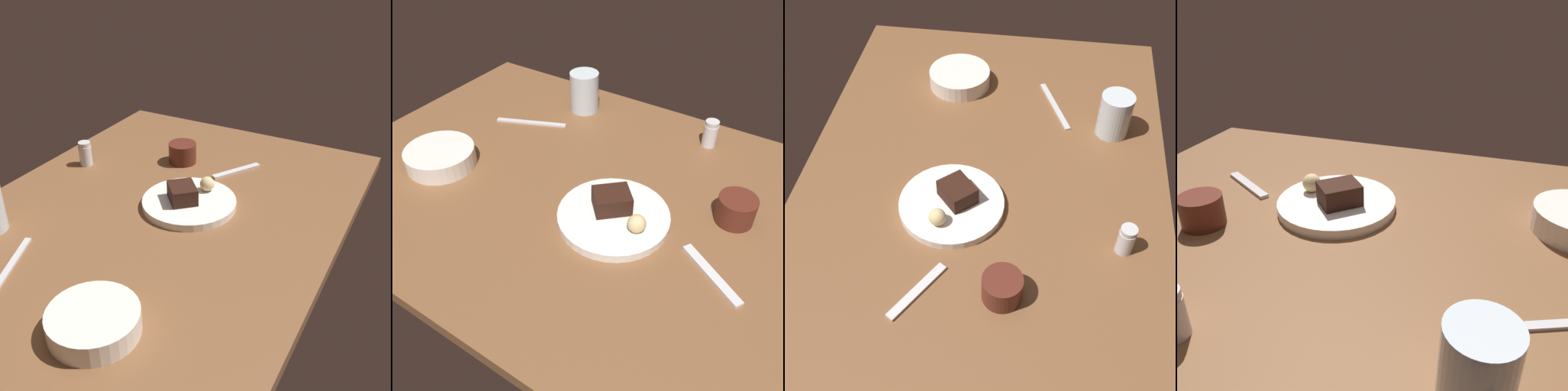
# 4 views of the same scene
# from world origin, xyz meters

# --- Properties ---
(dining_table) EXTENTS (1.20, 0.84, 0.03)m
(dining_table) POSITION_xyz_m (0.00, 0.00, 0.01)
(dining_table) COLOR brown
(dining_table) RESTS_ON ground
(dessert_plate) EXTENTS (0.23, 0.23, 0.02)m
(dessert_plate) POSITION_xyz_m (-0.10, 0.06, 0.04)
(dessert_plate) COLOR white
(dessert_plate) RESTS_ON dining_table
(chocolate_cake_slice) EXTENTS (0.10, 0.10, 0.04)m
(chocolate_cake_slice) POSITION_xyz_m (-0.09, 0.04, 0.07)
(chocolate_cake_slice) COLOR black
(chocolate_cake_slice) RESTS_ON dessert_plate
(bread_roll) EXTENTS (0.04, 0.04, 0.04)m
(bread_roll) POSITION_xyz_m (-0.16, 0.07, 0.07)
(bread_roll) COLOR #DBC184
(bread_roll) RESTS_ON dessert_plate
(salt_shaker) EXTENTS (0.04, 0.04, 0.07)m
(salt_shaker) POSITION_xyz_m (-0.16, -0.31, 0.06)
(salt_shaker) COLOR silver
(salt_shaker) RESTS_ON dining_table
(side_bowl) EXTENTS (0.16, 0.16, 0.04)m
(side_bowl) POSITION_xyz_m (0.34, 0.11, 0.05)
(side_bowl) COLOR white
(side_bowl) RESTS_ON dining_table
(coffee_cup) EXTENTS (0.08, 0.08, 0.06)m
(coffee_cup) POSITION_xyz_m (-0.30, -0.08, 0.06)
(coffee_cup) COLOR #562319
(coffee_cup) RESTS_ON dining_table
(dessert_spoon) EXTENTS (0.14, 0.09, 0.01)m
(dessert_spoon) POSITION_xyz_m (-0.32, 0.08, 0.03)
(dessert_spoon) COLOR silver
(dessert_spoon) RESTS_ON dining_table
(butter_knife) EXTENTS (0.18, 0.09, 0.01)m
(butter_knife) POSITION_xyz_m (0.28, -0.15, 0.03)
(butter_knife) COLOR silver
(butter_knife) RESTS_ON dining_table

